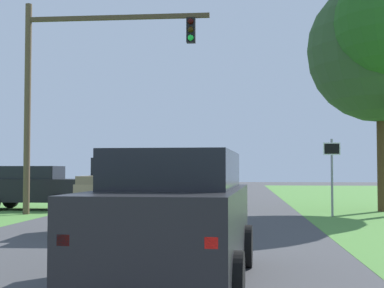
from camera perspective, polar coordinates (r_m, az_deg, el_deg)
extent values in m
plane|color=#424244|center=(13.00, -5.74, -9.96)|extent=(120.00, 120.00, 0.00)
cube|color=black|center=(8.28, -1.72, -8.12)|extent=(2.14, 4.97, 1.03)
cube|color=black|center=(8.49, -1.43, -2.64)|extent=(1.82, 3.11, 0.56)
cube|color=red|center=(6.16, -12.91, -9.50)|extent=(0.14, 0.07, 0.12)
cube|color=red|center=(5.79, 2.00, -10.01)|extent=(0.14, 0.07, 0.12)
cylinder|color=black|center=(10.01, -5.74, -10.10)|extent=(0.26, 0.73, 0.72)
cylinder|color=black|center=(9.74, 5.46, -10.31)|extent=(0.26, 0.73, 0.72)
cylinder|color=black|center=(7.14, -11.65, -13.13)|extent=(0.26, 0.73, 0.72)
cylinder|color=black|center=(6.76, 4.32, -13.78)|extent=(0.26, 0.73, 0.72)
cube|color=tan|center=(15.79, -6.18, -5.54)|extent=(2.20, 4.96, 0.90)
cube|color=black|center=(15.53, -6.31, -2.69)|extent=(1.84, 1.92, 0.67)
cube|color=#8F7D56|center=(14.28, -7.14, -3.63)|extent=(1.98, 1.93, 0.20)
cube|color=red|center=(13.60, -11.26, -5.79)|extent=(0.14, 0.07, 0.12)
cube|color=red|center=(13.29, -4.31, -5.91)|extent=(0.14, 0.07, 0.12)
cylinder|color=black|center=(17.49, -8.67, -6.72)|extent=(0.27, 0.81, 0.80)
cylinder|color=black|center=(17.19, -2.04, -6.82)|extent=(0.27, 0.81, 0.80)
cylinder|color=black|center=(14.54, -11.10, -7.55)|extent=(0.27, 0.81, 0.80)
cylinder|color=black|center=(14.19, -3.12, -7.72)|extent=(0.27, 0.81, 0.80)
cylinder|color=brown|center=(21.82, -16.41, 3.51)|extent=(0.24, 0.24, 7.89)
cube|color=#4C3D2B|center=(21.43, -7.57, 12.65)|extent=(6.82, 0.16, 0.16)
cube|color=black|center=(20.87, -0.11, 11.48)|extent=(0.32, 0.28, 0.90)
sphere|color=black|center=(20.80, -0.15, 12.38)|extent=(0.22, 0.22, 0.22)
sphere|color=black|center=(20.72, -0.15, 11.58)|extent=(0.22, 0.22, 0.22)
sphere|color=#1ED83F|center=(20.65, -0.15, 10.77)|extent=(0.22, 0.22, 0.22)
cylinder|color=gray|center=(20.41, 14.07, -3.34)|extent=(0.08, 0.08, 2.74)
cube|color=white|center=(20.40, 14.05, -0.47)|extent=(0.60, 0.03, 0.44)
cube|color=black|center=(20.38, 14.06, -0.47)|extent=(0.52, 0.01, 0.36)
cylinder|color=#4C351E|center=(23.40, 18.76, -1.31)|extent=(0.36, 0.36, 4.27)
sphere|color=#304E2B|center=(23.87, 18.61, 9.06)|extent=(5.76, 5.76, 5.76)
cube|color=black|center=(24.13, -15.87, -4.54)|extent=(4.38, 1.87, 0.92)
cube|color=black|center=(24.19, -16.33, -2.80)|extent=(2.63, 1.64, 0.53)
cube|color=red|center=(22.71, -11.45, -4.60)|extent=(0.06, 0.14, 0.12)
cube|color=red|center=(24.17, -10.43, -4.48)|extent=(0.06, 0.14, 0.12)
cylinder|color=black|center=(25.51, -18.00, -5.44)|extent=(0.68, 0.22, 0.68)
cylinder|color=black|center=(22.82, -13.52, -5.85)|extent=(0.68, 0.22, 0.68)
cylinder|color=black|center=(24.58, -12.14, -5.62)|extent=(0.68, 0.22, 0.68)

